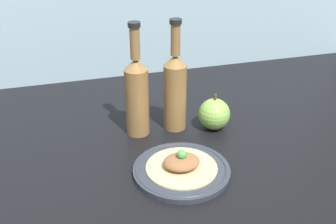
# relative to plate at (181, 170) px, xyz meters

# --- Properties ---
(ground_plane) EXTENTS (1.80, 1.10, 0.04)m
(ground_plane) POSITION_rel_plate_xyz_m (0.01, 0.10, -0.03)
(ground_plane) COLOR black
(plate) EXTENTS (0.23, 0.23, 0.01)m
(plate) POSITION_rel_plate_xyz_m (0.00, 0.00, 0.00)
(plate) COLOR #2D333D
(plate) RESTS_ON ground_plane
(plated_food) EXTENTS (0.17, 0.17, 0.05)m
(plated_food) POSITION_rel_plate_xyz_m (-0.00, 0.00, 0.02)
(plated_food) COLOR #D6BC7F
(plated_food) RESTS_ON plate
(cider_bottle_left) EXTENTS (0.06, 0.06, 0.30)m
(cider_bottle_left) POSITION_rel_plate_xyz_m (-0.06, 0.21, 0.11)
(cider_bottle_left) COLOR olive
(cider_bottle_left) RESTS_ON ground_plane
(cider_bottle_right) EXTENTS (0.06, 0.06, 0.30)m
(cider_bottle_right) POSITION_rel_plate_xyz_m (0.05, 0.21, 0.11)
(cider_bottle_right) COLOR olive
(cider_bottle_right) RESTS_ON ground_plane
(apple) EXTENTS (0.09, 0.09, 0.10)m
(apple) POSITION_rel_plate_xyz_m (0.15, 0.17, 0.04)
(apple) COLOR #84B74C
(apple) RESTS_ON ground_plane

